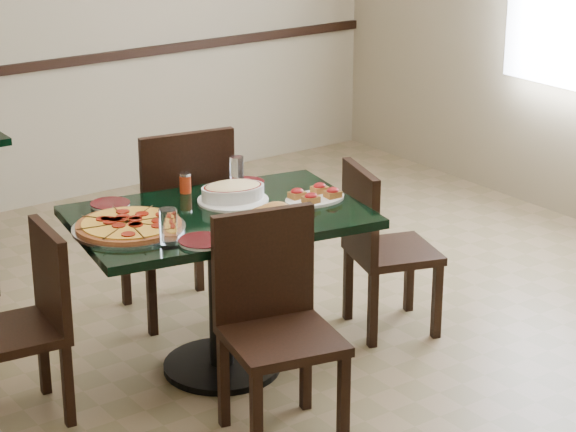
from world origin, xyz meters
TOP-DOWN VIEW (x-y plane):
  - floor at (0.00, 0.00)m, footprint 5.50×5.50m
  - room_shell at (1.02, 1.73)m, footprint 5.50×5.50m
  - main_table at (-0.36, 0.13)m, footprint 1.36×1.00m
  - chair_far at (-0.23, 0.70)m, footprint 0.53×0.53m
  - chair_near at (-0.47, -0.43)m, footprint 0.51×0.51m
  - chair_right at (0.47, 0.04)m, footprint 0.49×0.49m
  - chair_left at (-1.21, 0.24)m, footprint 0.42×0.42m
  - pepperoni_pizza at (-0.78, 0.17)m, footprint 0.47×0.47m
  - lasagna_casserole at (-0.23, 0.22)m, footprint 0.33×0.32m
  - bread_basket at (-0.26, -0.12)m, footprint 0.23×0.17m
  - bruschetta_platter at (0.07, 0.02)m, footprint 0.30×0.21m
  - side_plate_near at (-0.61, -0.14)m, footprint 0.19×0.19m
  - side_plate_far_r at (-0.05, 0.39)m, footprint 0.17×0.17m
  - side_plate_far_l at (-0.70, 0.49)m, footprint 0.17×0.17m
  - napkin_setting at (-0.52, -0.12)m, footprint 0.17×0.17m
  - water_glass_a at (-0.09, 0.41)m, footprint 0.06×0.06m
  - water_glass_b at (-0.74, -0.10)m, footprint 0.07×0.07m
  - pepper_shaker at (-0.34, 0.45)m, footprint 0.05×0.05m

SIDE VIEW (x-z plane):
  - floor at x=0.00m, z-range 0.00..0.00m
  - chair_left at x=-1.21m, z-range 0.04..0.85m
  - chair_right at x=0.47m, z-range 0.05..0.88m
  - chair_near at x=-0.47m, z-range 0.05..0.96m
  - chair_far at x=-0.23m, z-range 0.06..1.05m
  - main_table at x=-0.36m, z-range 0.19..0.94m
  - napkin_setting at x=-0.52m, z-range 0.75..0.76m
  - side_plate_near at x=-0.61m, z-range 0.75..0.77m
  - side_plate_far_l at x=-0.70m, z-range 0.75..0.77m
  - side_plate_far_r at x=-0.05m, z-range 0.74..0.77m
  - pepperoni_pizza at x=-0.78m, z-range 0.75..0.79m
  - bruschetta_platter at x=0.07m, z-range 0.75..0.80m
  - bread_basket at x=-0.26m, z-range 0.74..0.84m
  - lasagna_casserole at x=-0.23m, z-range 0.75..0.84m
  - pepper_shaker at x=-0.34m, z-range 0.75..0.84m
  - water_glass_a at x=-0.09m, z-range 0.75..0.89m
  - water_glass_b at x=-0.74m, z-range 0.75..0.91m
  - room_shell at x=1.02m, z-range -1.58..3.92m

